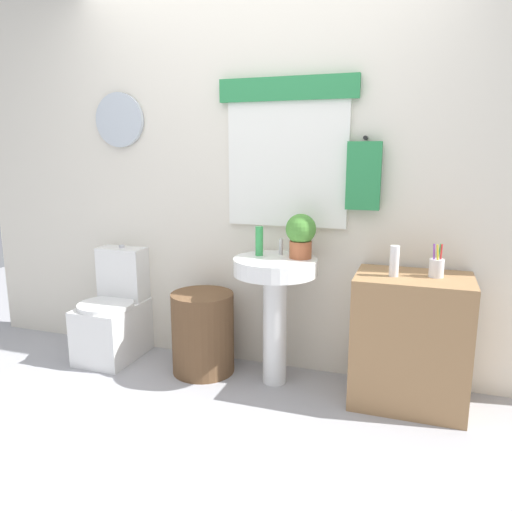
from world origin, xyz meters
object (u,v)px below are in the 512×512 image
(laundry_hamper, at_px, (203,333))
(lotion_bottle, at_px, (394,261))
(soap_bottle, at_px, (259,241))
(potted_plant, at_px, (301,234))
(toothbrush_cup, at_px, (437,267))
(toilet, at_px, (115,316))
(wooden_cabinet, at_px, (410,341))
(pedestal_sink, at_px, (275,291))

(laundry_hamper, height_order, lotion_bottle, lotion_bottle)
(soap_bottle, relative_size, potted_plant, 0.68)
(laundry_hamper, bearing_deg, toothbrush_cup, 0.81)
(laundry_hamper, bearing_deg, soap_bottle, 7.59)
(toilet, bearing_deg, toothbrush_cup, -0.48)
(laundry_hamper, relative_size, toothbrush_cup, 2.91)
(toilet, height_order, soap_bottle, soap_bottle)
(wooden_cabinet, bearing_deg, pedestal_sink, 180.00)
(soap_bottle, height_order, lotion_bottle, soap_bottle)
(toilet, height_order, laundry_hamper, toilet)
(soap_bottle, bearing_deg, lotion_bottle, -6.30)
(soap_bottle, bearing_deg, laundry_hamper, -172.41)
(toothbrush_cup, bearing_deg, wooden_cabinet, -169.84)
(laundry_hamper, bearing_deg, toilet, 176.94)
(potted_plant, distance_m, toothbrush_cup, 0.79)
(toilet, relative_size, pedestal_sink, 0.97)
(laundry_hamper, distance_m, pedestal_sink, 0.60)
(potted_plant, xyz_separation_m, toothbrush_cup, (0.78, -0.04, -0.14))
(potted_plant, bearing_deg, lotion_bottle, -10.20)
(wooden_cabinet, distance_m, toothbrush_cup, 0.45)
(toothbrush_cup, bearing_deg, laundry_hamper, -179.19)
(laundry_hamper, relative_size, soap_bottle, 2.94)
(toilet, relative_size, toothbrush_cup, 4.24)
(lotion_bottle, height_order, toothbrush_cup, toothbrush_cup)
(toilet, height_order, potted_plant, potted_plant)
(wooden_cabinet, xyz_separation_m, toothbrush_cup, (0.11, 0.02, 0.44))
(soap_bottle, bearing_deg, toothbrush_cup, -1.66)
(potted_plant, bearing_deg, toilet, -179.04)
(pedestal_sink, bearing_deg, potted_plant, 23.20)
(wooden_cabinet, distance_m, soap_bottle, 1.06)
(pedestal_sink, height_order, soap_bottle, soap_bottle)
(laundry_hamper, distance_m, lotion_bottle, 1.32)
(pedestal_sink, relative_size, soap_bottle, 4.41)
(lotion_bottle, bearing_deg, soap_bottle, 173.70)
(laundry_hamper, bearing_deg, potted_plant, 5.40)
(toilet, relative_size, laundry_hamper, 1.46)
(wooden_cabinet, bearing_deg, toilet, 178.93)
(pedestal_sink, relative_size, lotion_bottle, 4.67)
(soap_bottle, relative_size, toothbrush_cup, 0.99)
(toilet, distance_m, potted_plant, 1.49)
(wooden_cabinet, distance_m, potted_plant, 0.88)
(wooden_cabinet, relative_size, toothbrush_cup, 4.12)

